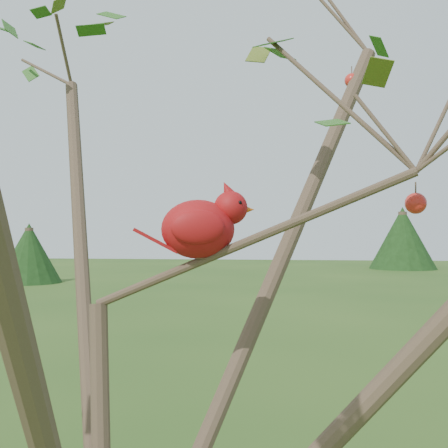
% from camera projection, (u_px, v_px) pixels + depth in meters
% --- Properties ---
extents(crabapple_tree, '(2.35, 2.05, 2.95)m').
position_uv_depth(crabapple_tree, '(116.00, 216.00, 0.98)').
color(crabapple_tree, '#483326').
rests_on(crabapple_tree, ground).
extents(cardinal, '(0.23, 0.14, 0.16)m').
position_uv_depth(cardinal, '(202.00, 226.00, 1.07)').
color(cardinal, '#9F140D').
rests_on(cardinal, ground).
extents(distant_trees, '(45.08, 18.06, 3.43)m').
position_uv_depth(distant_trees, '(284.00, 245.00, 25.72)').
color(distant_trees, '#483326').
rests_on(distant_trees, ground).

